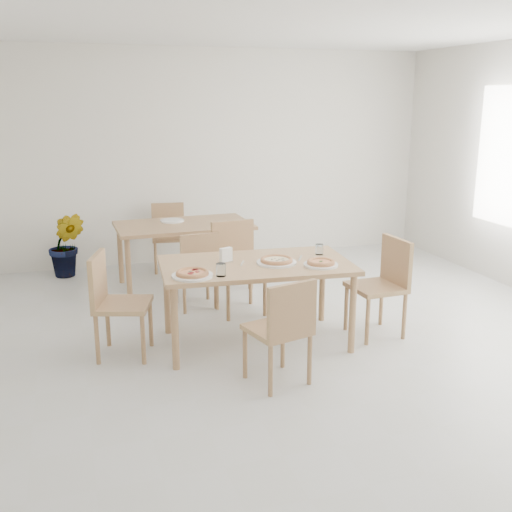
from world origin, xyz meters
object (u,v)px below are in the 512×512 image
object	(u,v)px
pizza_mushroom	(277,260)
plate_pepperoni	(192,276)
chair_east	(384,279)
pizza_margherita	(321,262)
plate_margherita	(321,265)
napkin_holder	(226,256)
second_table	(184,230)
tumbler_a	(221,270)
potted_plant	(67,245)
main_table	(256,271)
chair_back_s	(198,265)
chair_south	(283,325)
chair_back_n	(169,231)
chair_north	(237,260)
pizza_pepperoni	(192,273)
chair_west	(113,297)
plate_mushroom	(276,262)
plate_empty	(172,221)
tumbler_b	(319,249)

from	to	relation	value
pizza_mushroom	plate_pepperoni	bearing A→B (deg)	-167.68
chair_east	pizza_margherita	world-z (taller)	chair_east
plate_margherita	pizza_margherita	world-z (taller)	pizza_margherita
plate_margherita	napkin_holder	distance (m)	0.83
second_table	tumbler_a	bearing A→B (deg)	-94.33
pizza_mushroom	potted_plant	distance (m)	3.30
main_table	pizza_mushroom	distance (m)	0.21
chair_back_s	main_table	bearing A→B (deg)	102.68
main_table	chair_south	world-z (taller)	chair_south
chair_back_n	chair_south	bearing A→B (deg)	-77.57
chair_south	second_table	bearing A→B (deg)	-99.96
chair_north	pizza_pepperoni	bearing A→B (deg)	-125.84
main_table	chair_south	bearing A→B (deg)	-88.93
chair_east	chair_south	bearing A→B (deg)	-63.57
second_table	napkin_holder	bearing A→B (deg)	-90.36
chair_west	chair_back_n	bearing A→B (deg)	-2.13
plate_mushroom	plate_empty	size ratio (longest dim) A/B	1.27
chair_south	chair_back_s	bearing A→B (deg)	-97.37
napkin_holder	plate_mushroom	bearing A→B (deg)	-39.77
chair_east	pizza_mushroom	world-z (taller)	chair_east
plate_pepperoni	pizza_pepperoni	bearing A→B (deg)	0.00
tumbler_b	plate_empty	size ratio (longest dim) A/B	0.35
chair_west	napkin_holder	size ratio (longest dim) A/B	6.67
tumbler_a	chair_back_s	xyz separation A→B (m)	(0.09, 1.34, -0.32)
chair_west	chair_back_n	xyz separation A→B (m)	(0.91, 2.58, -0.03)
chair_south	main_table	bearing A→B (deg)	-108.56
tumbler_b	plate_empty	xyz separation A→B (m)	(-1.04, 1.94, -0.04)
chair_south	second_table	size ratio (longest dim) A/B	0.55
plate_margherita	plate_pepperoni	xyz separation A→B (m)	(-1.13, 0.01, 0.00)
main_table	chair_back_n	size ratio (longest dim) A/B	2.06
chair_north	tumbler_b	xyz separation A→B (m)	(0.58, -0.79, 0.26)
chair_south	pizza_mushroom	bearing A→B (deg)	-120.51
chair_north	pizza_mushroom	bearing A→B (deg)	-89.05
main_table	chair_east	size ratio (longest dim) A/B	1.90
chair_south	second_table	xyz separation A→B (m)	(-0.23, 2.74, 0.17)
chair_north	second_table	xyz separation A→B (m)	(-0.36, 0.98, 0.13)
chair_east	chair_back_s	size ratio (longest dim) A/B	1.10
plate_mushroom	potted_plant	distance (m)	3.30
main_table	pizza_margherita	xyz separation A→B (m)	(0.51, -0.26, 0.10)
plate_mushroom	second_table	xyz separation A→B (m)	(-0.46, 1.95, -0.09)
chair_west	tumbler_b	bearing A→B (deg)	-72.77
napkin_holder	pizza_mushroom	bearing A→B (deg)	-39.77
chair_south	chair_north	size ratio (longest dim) A/B	0.92
chair_west	plate_empty	size ratio (longest dim) A/B	3.26
tumbler_b	second_table	world-z (taller)	tumbler_b
plate_empty	plate_pepperoni	bearing A→B (deg)	-95.77
plate_mushroom	chair_south	bearing A→B (deg)	-105.73
chair_west	pizza_mushroom	bearing A→B (deg)	-79.91
pizza_margherita	pizza_pepperoni	world-z (taller)	same
napkin_holder	chair_back_n	size ratio (longest dim) A/B	0.16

